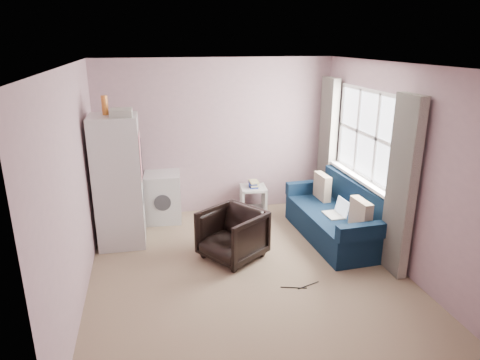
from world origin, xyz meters
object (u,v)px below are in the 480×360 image
at_px(washing_machine, 163,196).
at_px(sofa, 339,218).
at_px(armchair, 232,232).
at_px(side_table, 253,198).
at_px(fridge, 118,181).

bearing_deg(washing_machine, sofa, -21.66).
height_order(washing_machine, sofa, sofa).
xyz_separation_m(armchair, sofa, (1.63, 0.27, -0.06)).
height_order(armchair, side_table, armchair).
bearing_deg(armchair, sofa, 64.31).
xyz_separation_m(armchair, side_table, (0.65, 1.44, -0.10)).
bearing_deg(washing_machine, fridge, -126.41).
bearing_deg(sofa, washing_machine, 151.28).
bearing_deg(fridge, washing_machine, 49.75).
distance_m(side_table, sofa, 1.53).
xyz_separation_m(fridge, washing_machine, (0.61, 0.70, -0.52)).
height_order(armchair, sofa, sofa).
bearing_deg(armchair, washing_machine, 173.89).
height_order(fridge, sofa, fridge).
relative_size(washing_machine, side_table, 1.38).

